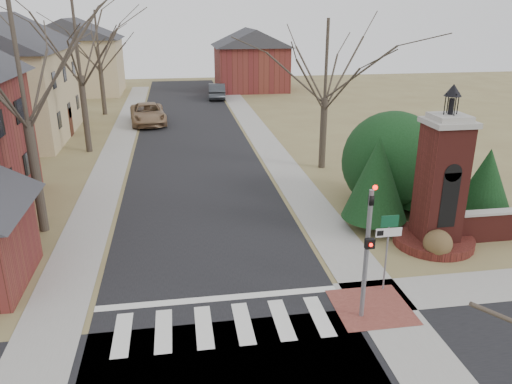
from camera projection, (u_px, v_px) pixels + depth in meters
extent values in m
plane|color=brown|center=(226.00, 342.00, 14.39)|extent=(120.00, 120.00, 0.00)
cube|color=black|center=(193.00, 147.00, 34.79)|extent=(8.00, 70.00, 0.01)
cube|color=silver|center=(224.00, 325.00, 15.13)|extent=(8.00, 2.20, 0.02)
cube|color=silver|center=(219.00, 299.00, 16.52)|extent=(8.00, 0.35, 0.02)
cube|color=gray|center=(267.00, 144.00, 35.57)|extent=(2.00, 60.00, 0.02)
cube|color=gray|center=(117.00, 150.00, 34.01)|extent=(2.00, 60.00, 0.02)
cube|color=brown|center=(372.00, 307.00, 16.04)|extent=(2.40, 2.40, 0.02)
cylinder|color=slate|center=(366.00, 256.00, 14.87)|extent=(0.14, 0.14, 4.20)
imported|color=black|center=(371.00, 195.00, 14.20)|extent=(0.15, 0.18, 0.90)
sphere|color=#FF0C05|center=(375.00, 188.00, 13.90)|extent=(0.14, 0.14, 0.14)
cube|color=black|center=(370.00, 244.00, 14.54)|extent=(0.28, 0.16, 0.30)
sphere|color=#FF0C05|center=(371.00, 245.00, 14.45)|extent=(0.11, 0.11, 0.11)
cylinder|color=slate|center=(386.00, 255.00, 16.64)|extent=(0.06, 0.06, 2.60)
cube|color=silver|center=(389.00, 232.00, 16.33)|extent=(0.90, 0.03, 0.30)
cube|color=black|center=(380.00, 233.00, 16.27)|extent=(0.22, 0.02, 0.18)
cube|color=#0F482B|center=(390.00, 221.00, 16.19)|extent=(0.60, 0.03, 0.40)
cylinder|color=maroon|center=(433.00, 240.00, 20.32)|extent=(3.20, 3.20, 0.36)
cube|color=maroon|center=(440.00, 187.00, 19.52)|extent=(1.50, 1.50, 5.00)
cube|color=black|center=(449.00, 200.00, 18.96)|extent=(0.70, 0.10, 2.20)
cube|color=gray|center=(449.00, 122.00, 18.64)|extent=(1.70, 1.70, 0.20)
cube|color=gray|center=(450.00, 117.00, 18.58)|extent=(1.30, 1.30, 0.20)
cylinder|color=black|center=(451.00, 106.00, 18.44)|extent=(0.20, 0.20, 0.60)
cone|color=black|center=(453.00, 90.00, 18.23)|extent=(0.64, 0.64, 0.45)
cube|color=tan|center=(2.00, 95.00, 36.30)|extent=(9.00, 12.00, 6.40)
cube|color=tan|center=(75.00, 67.00, 56.06)|extent=(10.00, 8.00, 6.00)
cube|color=tan|center=(40.00, 30.00, 52.79)|extent=(0.75, 0.75, 3.08)
cube|color=maroon|center=(251.00, 68.00, 59.23)|extent=(8.00, 8.00, 5.00)
cube|color=maroon|center=(233.00, 39.00, 56.24)|extent=(0.75, 0.75, 2.80)
cylinder|color=#473D33|center=(373.00, 222.00, 21.88)|extent=(0.20, 0.20, 0.50)
cone|color=black|center=(377.00, 178.00, 21.17)|extent=(2.80, 2.80, 3.60)
cylinder|color=#473D33|center=(430.00, 207.00, 23.49)|extent=(0.20, 0.20, 0.50)
cone|color=black|center=(436.00, 160.00, 22.68)|extent=(3.40, 3.40, 4.20)
cylinder|color=#473D33|center=(481.00, 213.00, 22.86)|extent=(0.20, 0.20, 0.50)
cone|color=black|center=(487.00, 179.00, 22.29)|extent=(2.40, 2.40, 2.80)
sphere|color=black|center=(393.00, 157.00, 23.73)|extent=(4.80, 4.80, 4.80)
cylinder|color=#473D33|center=(36.00, 177.00, 20.86)|extent=(0.40, 0.40, 4.83)
cylinder|color=#473D33|center=(85.00, 114.00, 32.87)|extent=(0.40, 0.40, 5.04)
cylinder|color=#473D33|center=(103.00, 90.00, 44.96)|extent=(0.40, 0.40, 4.41)
cylinder|color=#473D33|center=(323.00, 133.00, 29.63)|extent=(0.40, 0.40, 4.20)
imported|color=#916F4F|center=(148.00, 114.00, 41.68)|extent=(3.35, 6.25, 1.67)
imported|color=#33363B|center=(217.00, 91.00, 53.52)|extent=(2.08, 5.07, 1.63)
sphere|color=brown|center=(438.00, 244.00, 19.17)|extent=(1.10, 1.10, 1.10)
sphere|color=brown|center=(446.00, 240.00, 19.93)|extent=(0.69, 0.69, 0.69)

